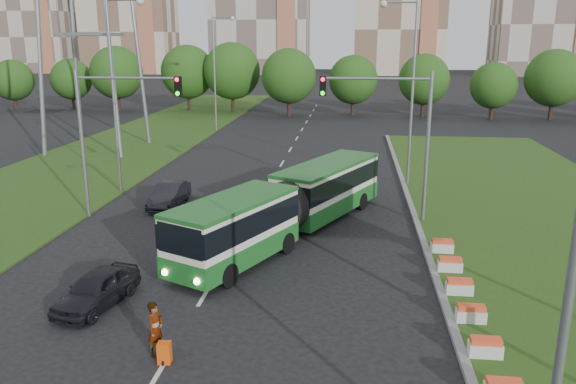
# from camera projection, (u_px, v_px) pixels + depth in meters

# --- Properties ---
(ground) EXTENTS (360.00, 360.00, 0.00)m
(ground) POSITION_uv_depth(u_px,v_px,m) (282.00, 297.00, 21.39)
(ground) COLOR black
(ground) RESTS_ON ground
(grass_median) EXTENTS (14.00, 60.00, 0.15)m
(grass_median) POSITION_uv_depth(u_px,v_px,m) (564.00, 238.00, 27.62)
(grass_median) COLOR #284B15
(grass_median) RESTS_ON ground
(median_kerb) EXTENTS (0.30, 60.00, 0.18)m
(median_kerb) POSITION_uv_depth(u_px,v_px,m) (420.00, 232.00, 28.38)
(median_kerb) COLOR gray
(median_kerb) RESTS_ON ground
(left_verge) EXTENTS (12.00, 110.00, 0.10)m
(left_verge) POSITION_uv_depth(u_px,v_px,m) (107.00, 156.00, 47.33)
(left_verge) COLOR #284B15
(left_verge) RESTS_ON ground
(lane_markings) EXTENTS (0.20, 100.00, 0.01)m
(lane_markings) POSITION_uv_depth(u_px,v_px,m) (275.00, 175.00, 40.90)
(lane_markings) COLOR silver
(lane_markings) RESTS_ON ground
(flower_planters) EXTENTS (1.10, 13.70, 0.60)m
(flower_planters) POSITION_uv_depth(u_px,v_px,m) (471.00, 313.00, 19.19)
(flower_planters) COLOR silver
(flower_planters) RESTS_ON grass_median
(traffic_mast_median) EXTENTS (5.76, 0.32, 8.00)m
(traffic_mast_median) POSITION_uv_depth(u_px,v_px,m) (397.00, 123.00, 29.06)
(traffic_mast_median) COLOR gray
(traffic_mast_median) RESTS_ON ground
(traffic_mast_left) EXTENTS (5.76, 0.32, 8.00)m
(traffic_mast_left) POSITION_uv_depth(u_px,v_px,m) (109.00, 121.00, 29.77)
(traffic_mast_left) COLOR gray
(traffic_mast_left) RESTS_ON ground
(street_lamps) EXTENTS (36.00, 60.00, 12.00)m
(street_lamps) POSITION_uv_depth(u_px,v_px,m) (249.00, 108.00, 29.75)
(street_lamps) COLOR gray
(street_lamps) RESTS_ON ground
(tree_line) EXTENTS (120.00, 8.00, 9.00)m
(tree_line) POSITION_uv_depth(u_px,v_px,m) (412.00, 81.00, 71.88)
(tree_line) COLOR #1F4512
(tree_line) RESTS_ON ground
(midrise_west) EXTENTS (22.00, 14.00, 36.00)m
(midrise_west) POSITION_uv_depth(u_px,v_px,m) (34.00, 12.00, 171.00)
(midrise_west) COLOR beige
(midrise_west) RESTS_ON ground
(articulated_bus) EXTENTS (2.48, 15.92, 2.62)m
(articulated_bus) POSITION_uv_depth(u_px,v_px,m) (284.00, 204.00, 27.89)
(articulated_bus) COLOR silver
(articulated_bus) RESTS_ON ground
(car_left_near) EXTENTS (2.34, 4.15, 1.33)m
(car_left_near) POSITION_uv_depth(u_px,v_px,m) (97.00, 289.00, 20.58)
(car_left_near) COLOR black
(car_left_near) RESTS_ON ground
(car_left_far) EXTENTS (1.48, 4.21, 1.39)m
(car_left_far) POSITION_uv_depth(u_px,v_px,m) (169.00, 195.00, 33.05)
(car_left_far) COLOR black
(car_left_far) RESTS_ON ground
(pedestrian) EXTENTS (0.57, 0.73, 1.76)m
(pedestrian) POSITION_uv_depth(u_px,v_px,m) (155.00, 328.00, 17.31)
(pedestrian) COLOR gray
(pedestrian) RESTS_ON ground
(shopping_trolley) EXTENTS (0.39, 0.41, 0.67)m
(shopping_trolley) POSITION_uv_depth(u_px,v_px,m) (164.00, 353.00, 16.98)
(shopping_trolley) COLOR #DE4E0B
(shopping_trolley) RESTS_ON ground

